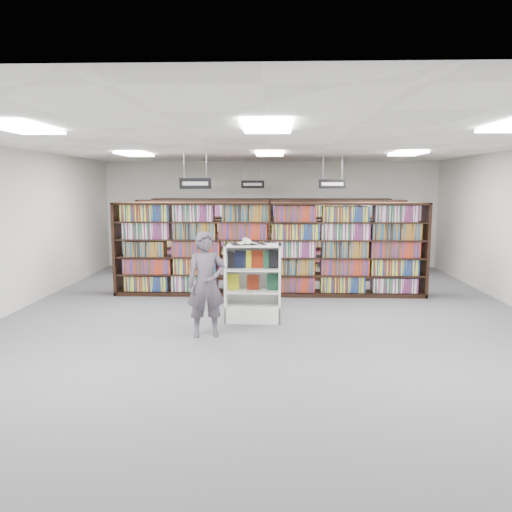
{
  "coord_description": "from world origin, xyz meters",
  "views": [
    {
      "loc": [
        0.08,
        -9.16,
        2.45
      ],
      "look_at": [
        -0.25,
        0.5,
        1.1
      ],
      "focal_mm": 35.0,
      "sensor_mm": 36.0,
      "label": 1
    }
  ],
  "objects_px": {
    "endcap_display": "(253,295)",
    "open_book": "(248,242)",
    "bookshelf_row_near": "(269,249)",
    "shopper": "(206,285)"
  },
  "relations": [
    {
      "from": "bookshelf_row_near",
      "to": "shopper",
      "type": "bearing_deg",
      "value": -107.42
    },
    {
      "from": "endcap_display",
      "to": "open_book",
      "type": "relative_size",
      "value": 2.11
    },
    {
      "from": "endcap_display",
      "to": "shopper",
      "type": "distance_m",
      "value": 1.3
    },
    {
      "from": "bookshelf_row_near",
      "to": "shopper",
      "type": "distance_m",
      "value": 3.36
    },
    {
      "from": "bookshelf_row_near",
      "to": "endcap_display",
      "type": "bearing_deg",
      "value": -97.29
    },
    {
      "from": "endcap_display",
      "to": "open_book",
      "type": "bearing_deg",
      "value": -163.28
    },
    {
      "from": "endcap_display",
      "to": "shopper",
      "type": "xyz_separation_m",
      "value": [
        -0.72,
        -1.0,
        0.38
      ]
    },
    {
      "from": "bookshelf_row_near",
      "to": "open_book",
      "type": "distance_m",
      "value": 2.3
    },
    {
      "from": "shopper",
      "to": "endcap_display",
      "type": "bearing_deg",
      "value": 41.56
    },
    {
      "from": "endcap_display",
      "to": "bookshelf_row_near",
      "type": "bearing_deg",
      "value": 83.4
    }
  ]
}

